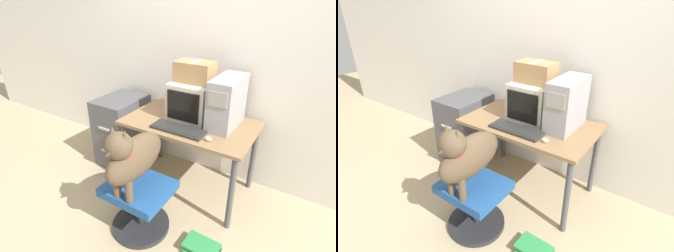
% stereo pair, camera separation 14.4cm
% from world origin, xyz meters
% --- Properties ---
extents(ground_plane, '(12.00, 12.00, 0.00)m').
position_xyz_m(ground_plane, '(0.00, 0.00, 0.00)').
color(ground_plane, tan).
extents(wall_back, '(8.00, 0.05, 2.60)m').
position_xyz_m(wall_back, '(0.00, 0.79, 1.30)').
color(wall_back, silver).
rests_on(wall_back, ground_plane).
extents(desk, '(1.19, 0.72, 0.73)m').
position_xyz_m(desk, '(0.00, 0.36, 0.64)').
color(desk, olive).
rests_on(desk, ground_plane).
extents(crt_monitor, '(0.37, 0.42, 0.34)m').
position_xyz_m(crt_monitor, '(-0.03, 0.47, 0.90)').
color(crt_monitor, beige).
rests_on(crt_monitor, desk).
extents(pc_tower, '(0.21, 0.47, 0.44)m').
position_xyz_m(pc_tower, '(0.30, 0.45, 0.95)').
color(pc_tower, '#99999E').
rests_on(pc_tower, desk).
extents(keyboard, '(0.47, 0.18, 0.03)m').
position_xyz_m(keyboard, '(-0.01, 0.15, 0.74)').
color(keyboard, '#2D2D2D').
rests_on(keyboard, desk).
extents(computer_mouse, '(0.06, 0.04, 0.04)m').
position_xyz_m(computer_mouse, '(0.29, 0.12, 0.75)').
color(computer_mouse, beige).
rests_on(computer_mouse, desk).
extents(office_chair, '(0.50, 0.48, 0.44)m').
position_xyz_m(office_chair, '(-0.08, -0.33, 0.26)').
color(office_chair, '#262628').
rests_on(office_chair, ground_plane).
extents(dog, '(0.21, 0.60, 0.57)m').
position_xyz_m(dog, '(-0.08, -0.38, 0.73)').
color(dog, brown).
rests_on(dog, office_chair).
extents(filing_cabinet, '(0.42, 0.57, 0.77)m').
position_xyz_m(filing_cabinet, '(-0.88, 0.40, 0.39)').
color(filing_cabinet, '#4C4C51').
rests_on(filing_cabinet, ground_plane).
extents(cardboard_box, '(0.34, 0.21, 0.18)m').
position_xyz_m(cardboard_box, '(-0.03, 0.48, 1.16)').
color(cardboard_box, '#A87F51').
rests_on(cardboard_box, crt_monitor).
extents(book_stack_floor, '(0.29, 0.21, 0.08)m').
position_xyz_m(book_stack_floor, '(0.47, -0.29, 0.04)').
color(book_stack_floor, '#2D8C47').
rests_on(book_stack_floor, ground_plane).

